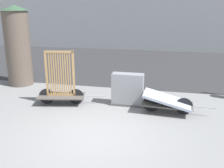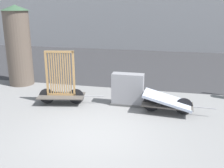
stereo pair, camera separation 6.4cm
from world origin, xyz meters
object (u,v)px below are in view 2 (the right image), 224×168
object	(u,v)px
bike_cart_with_mattress	(168,102)
advertising_column	(18,45)
bike_cart_with_bedframe	(61,87)
utility_cabinet	(128,91)

from	to	relation	value
bike_cart_with_mattress	advertising_column	distance (m)	6.89
bike_cart_with_bedframe	advertising_column	xyz separation A→B (m)	(-2.76, 1.91, 1.11)
utility_cabinet	advertising_column	world-z (taller)	advertising_column
bike_cart_with_mattress	utility_cabinet	distance (m)	1.46
bike_cart_with_mattress	utility_cabinet	bearing A→B (deg)	165.81
bike_cart_with_mattress	utility_cabinet	xyz separation A→B (m)	(-1.40, 0.42, 0.14)
bike_cart_with_bedframe	advertising_column	bearing A→B (deg)	134.00
utility_cabinet	advertising_column	bearing A→B (deg)	163.62
bike_cart_with_bedframe	utility_cabinet	distance (m)	2.36
bike_cart_with_bedframe	utility_cabinet	bearing A→B (deg)	-1.19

